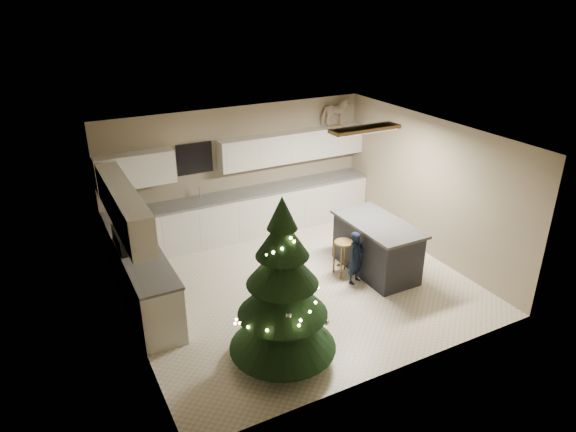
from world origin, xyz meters
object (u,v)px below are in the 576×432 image
Objects in this scene: christmas_tree at (283,297)px; toddler at (356,258)px; island at (376,247)px; bar_stool at (344,250)px; rocking_horse at (336,112)px.

toddler is at bearing 31.05° from christmas_tree.
christmas_tree is (-2.57, -1.38, 0.51)m from island.
toddler reaches higher than bar_stool.
island is 2.66× the size of bar_stool.
island is at bearing -15.84° from bar_stool.
christmas_tree is 2.54× the size of toddler.
christmas_tree is (-1.99, -1.54, 0.51)m from bar_stool.
bar_stool is 0.27× the size of christmas_tree.
island is 0.71× the size of christmas_tree.
christmas_tree reaches higher than toddler.
toddler is (-0.54, -0.16, -0.01)m from island.
rocking_horse reaches higher than island.
rocking_horse is (1.28, 2.38, 1.81)m from bar_stool.
bar_stool is 2.57m from christmas_tree.
christmas_tree is at bearing -151.81° from island.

